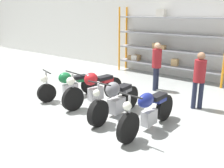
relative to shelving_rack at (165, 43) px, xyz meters
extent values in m
plane|color=#9EA3A0|center=(0.58, -4.63, -1.41)|extent=(30.00, 30.00, 0.00)
cube|color=silver|center=(0.58, 0.36, 0.39)|extent=(30.00, 0.08, 3.60)
cylinder|color=orange|center=(-2.16, -0.28, 0.01)|extent=(0.08, 0.08, 2.85)
cylinder|color=orange|center=(-2.16, 0.27, 0.01)|extent=(0.08, 0.08, 2.85)
cube|color=gray|center=(0.14, -0.01, -0.94)|extent=(4.62, 0.55, 0.05)
cube|color=gray|center=(0.14, -0.01, -0.29)|extent=(4.62, 0.55, 0.05)
cube|color=gray|center=(0.14, -0.01, 0.36)|extent=(4.62, 0.55, 0.05)
cube|color=gray|center=(0.14, -0.01, 1.01)|extent=(4.62, 0.55, 0.05)
cube|color=#A87F51|center=(-0.09, -0.11, -0.18)|extent=(0.34, 0.25, 0.17)
cube|color=tan|center=(-0.40, -0.03, -0.15)|extent=(0.26, 0.27, 0.23)
cube|color=tan|center=(-1.76, 0.12, -0.82)|extent=(0.34, 0.28, 0.17)
cube|color=#A87F51|center=(-1.40, 0.09, -0.79)|extent=(0.25, 0.22, 0.25)
cube|color=silver|center=(-1.48, 0.04, -0.79)|extent=(0.30, 0.32, 0.24)
cube|color=tan|center=(0.46, 0.05, -0.77)|extent=(0.28, 0.24, 0.28)
cube|color=silver|center=(-0.30, 0.08, 1.18)|extent=(0.36, 0.33, 0.30)
cylinder|color=black|center=(-1.24, -5.12, -1.13)|extent=(0.28, 0.58, 0.57)
cylinder|color=black|center=(-0.82, -3.71, -1.13)|extent=(0.28, 0.58, 0.57)
cube|color=#ADADB2|center=(-1.01, -4.36, -1.16)|extent=(0.35, 0.51, 0.38)
ellipsoid|color=#196B38|center=(-1.06, -4.53, -0.74)|extent=(0.40, 0.49, 0.34)
cube|color=black|center=(-0.92, -4.06, -0.79)|extent=(0.38, 0.56, 0.10)
cube|color=#196B38|center=(-0.89, -3.95, -0.88)|extent=(0.30, 0.40, 0.12)
cylinder|color=#ADADB2|center=(-1.23, -5.10, -0.80)|extent=(0.06, 0.06, 0.66)
sphere|color=silver|center=(-1.25, -5.16, -0.67)|extent=(0.22, 0.22, 0.22)
cylinder|color=black|center=(-1.22, -5.07, -0.47)|extent=(0.60, 0.21, 0.04)
cylinder|color=black|center=(-0.11, -5.08, -1.08)|extent=(0.20, 0.68, 0.67)
cylinder|color=black|center=(0.07, -3.54, -1.08)|extent=(0.20, 0.68, 0.67)
cube|color=#ADADB2|center=(-0.02, -4.26, -1.11)|extent=(0.28, 0.48, 0.38)
ellipsoid|color=#B2191E|center=(-0.04, -4.43, -0.63)|extent=(0.37, 0.47, 0.37)
cube|color=black|center=(0.02, -3.93, -0.69)|extent=(0.32, 0.56, 0.10)
cube|color=#B2191E|center=(0.04, -3.81, -0.78)|extent=(0.27, 0.40, 0.12)
cylinder|color=#ADADB2|center=(-0.11, -5.06, -0.71)|extent=(0.06, 0.06, 0.73)
sphere|color=silver|center=(-0.12, -5.13, -0.56)|extent=(0.23, 0.23, 0.23)
cylinder|color=black|center=(-0.11, -5.03, -0.34)|extent=(0.69, 0.12, 0.04)
cylinder|color=black|center=(1.08, -5.37, -1.08)|extent=(0.19, 0.66, 0.65)
cylinder|color=black|center=(1.00, -3.95, -1.08)|extent=(0.19, 0.66, 0.65)
cube|color=#ADADB2|center=(1.04, -4.61, -1.12)|extent=(0.30, 0.47, 0.38)
ellipsoid|color=slate|center=(1.05, -4.78, -0.64)|extent=(0.35, 0.46, 0.38)
cube|color=black|center=(1.02, -4.31, -0.70)|extent=(0.29, 0.47, 0.10)
cube|color=slate|center=(1.02, -4.20, -0.79)|extent=(0.25, 0.33, 0.12)
cylinder|color=#ADADB2|center=(1.08, -5.35, -0.72)|extent=(0.05, 0.05, 0.73)
sphere|color=silver|center=(1.08, -5.42, -0.57)|extent=(0.17, 0.17, 0.17)
cylinder|color=black|center=(1.08, -5.32, -0.35)|extent=(0.66, 0.07, 0.04)
cylinder|color=black|center=(2.10, -5.58, -1.08)|extent=(0.13, 0.67, 0.67)
cylinder|color=black|center=(2.15, -4.07, -1.08)|extent=(0.13, 0.67, 0.67)
cube|color=#ADADB2|center=(2.12, -4.78, -1.11)|extent=(0.21, 0.42, 0.35)
ellipsoid|color=navy|center=(2.12, -4.95, -0.64)|extent=(0.29, 0.51, 0.33)
cube|color=black|center=(2.13, -4.42, -0.69)|extent=(0.24, 0.51, 0.10)
cube|color=navy|center=(2.14, -4.34, -0.78)|extent=(0.21, 0.36, 0.12)
cylinder|color=#ADADB2|center=(2.10, -5.56, -0.73)|extent=(0.05, 0.05, 0.70)
sphere|color=silver|center=(2.10, -5.63, -0.58)|extent=(0.19, 0.19, 0.19)
cylinder|color=black|center=(2.10, -5.53, -0.38)|extent=(0.58, 0.05, 0.04)
cylinder|color=#1E2338|center=(0.71, -1.87, -1.01)|extent=(0.13, 0.13, 0.80)
cylinder|color=#1E2338|center=(0.73, -2.05, -1.01)|extent=(0.13, 0.13, 0.80)
cylinder|color=maroon|center=(0.72, -1.96, -0.29)|extent=(0.35, 0.35, 0.63)
sphere|color=tan|center=(0.72, -1.96, 0.13)|extent=(0.22, 0.22, 0.22)
cylinder|color=#1E2338|center=(2.56, -2.72, -1.02)|extent=(0.13, 0.13, 0.78)
cylinder|color=#1E2338|center=(2.42, -2.83, -1.02)|extent=(0.13, 0.13, 0.78)
cylinder|color=maroon|center=(2.49, -2.78, -0.32)|extent=(0.45, 0.45, 0.62)
sphere|color=#9E7051|center=(2.49, -2.78, 0.09)|extent=(0.21, 0.21, 0.21)
camera|label=1|loc=(4.78, -9.45, 1.23)|focal=40.00mm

